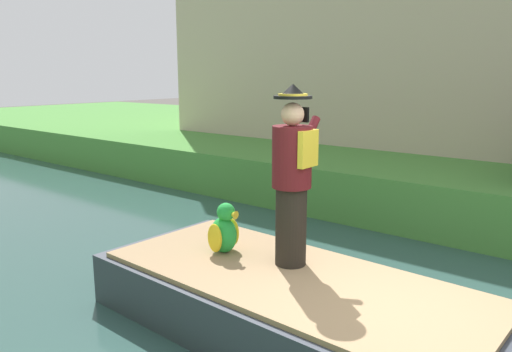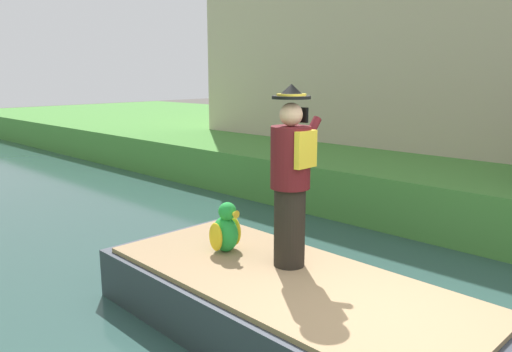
% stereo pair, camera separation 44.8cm
% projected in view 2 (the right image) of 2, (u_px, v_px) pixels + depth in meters
% --- Properties ---
extents(boat, '(1.92, 4.25, 0.61)m').
position_uv_depth(boat, '(286.00, 305.00, 4.92)').
color(boat, '#333842').
rests_on(boat, canal_water).
extents(person_pirate, '(0.61, 0.42, 1.85)m').
position_uv_depth(person_pirate, '(291.00, 178.00, 4.96)').
color(person_pirate, black).
rests_on(person_pirate, boat).
extents(parrot_plush, '(0.36, 0.35, 0.57)m').
position_uv_depth(parrot_plush, '(226.00, 230.00, 5.49)').
color(parrot_plush, green).
rests_on(parrot_plush, boat).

